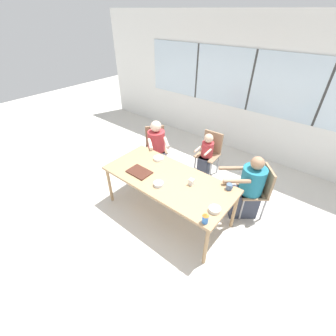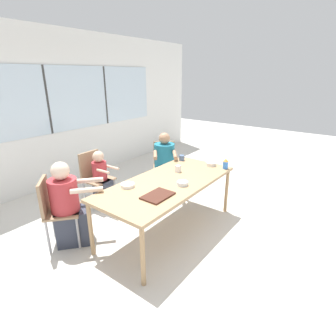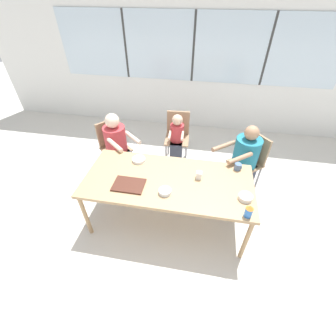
% 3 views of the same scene
% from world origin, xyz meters
% --- Properties ---
extents(ground_plane, '(16.00, 16.00, 0.00)m').
position_xyz_m(ground_plane, '(0.00, 0.00, 0.00)').
color(ground_plane, beige).
extents(wall_back_with_windows, '(8.40, 0.08, 2.80)m').
position_xyz_m(wall_back_with_windows, '(0.00, 2.68, 1.42)').
color(wall_back_with_windows, silver).
rests_on(wall_back_with_windows, ground_plane).
extents(dining_table, '(2.00, 0.91, 0.73)m').
position_xyz_m(dining_table, '(0.00, 0.00, 0.67)').
color(dining_table, tan).
rests_on(dining_table, ground_plane).
extents(chair_for_woman_green_shirt, '(0.56, 0.56, 0.88)m').
position_xyz_m(chair_for_woman_green_shirt, '(1.08, 0.90, 0.53)').
color(chair_for_woman_green_shirt, '#937556').
rests_on(chair_for_woman_green_shirt, ground_plane).
extents(chair_for_man_blue_shirt, '(0.56, 0.56, 0.88)m').
position_xyz_m(chair_for_man_blue_shirt, '(-1.07, 0.91, 0.53)').
color(chair_for_man_blue_shirt, '#937556').
rests_on(chair_for_man_blue_shirt, ground_plane).
extents(chair_for_toddler, '(0.42, 0.42, 0.88)m').
position_xyz_m(chair_for_toddler, '(-0.09, 1.41, 0.53)').
color(chair_for_toddler, '#937556').
rests_on(chair_for_toddler, ground_plane).
extents(person_woman_green_shirt, '(0.72, 0.68, 1.08)m').
position_xyz_m(person_woman_green_shirt, '(0.95, 0.79, 0.48)').
color(person_woman_green_shirt, '#333847').
rests_on(person_woman_green_shirt, ground_plane).
extents(person_man_blue_shirt, '(0.67, 0.64, 1.08)m').
position_xyz_m(person_man_blue_shirt, '(-0.94, 0.80, 0.48)').
color(person_man_blue_shirt, '#333847').
rests_on(person_man_blue_shirt, ground_plane).
extents(person_toddler, '(0.26, 0.43, 0.92)m').
position_xyz_m(person_toddler, '(-0.08, 1.25, 0.43)').
color(person_toddler, '#333847').
rests_on(person_toddler, ground_plane).
extents(food_tray_dark, '(0.36, 0.25, 0.02)m').
position_xyz_m(food_tray_dark, '(-0.43, -0.18, 0.74)').
color(food_tray_dark, '#472319').
rests_on(food_tray_dark, dining_table).
extents(coffee_mug, '(0.09, 0.08, 0.09)m').
position_xyz_m(coffee_mug, '(0.82, 0.34, 0.77)').
color(coffee_mug, slate).
rests_on(coffee_mug, dining_table).
extents(sippy_cup, '(0.08, 0.08, 0.15)m').
position_xyz_m(sippy_cup, '(0.88, -0.38, 0.80)').
color(sippy_cup, blue).
rests_on(sippy_cup, dining_table).
extents(milk_carton_small, '(0.06, 0.06, 0.09)m').
position_xyz_m(milk_carton_small, '(0.36, 0.09, 0.77)').
color(milk_carton_small, silver).
rests_on(milk_carton_small, dining_table).
extents(bowl_white_shallow, '(0.15, 0.15, 0.05)m').
position_xyz_m(bowl_white_shallow, '(0.87, -0.15, 0.75)').
color(bowl_white_shallow, silver).
rests_on(bowl_white_shallow, dining_table).
extents(bowl_cereal, '(0.17, 0.17, 0.04)m').
position_xyz_m(bowl_cereal, '(-0.44, 0.29, 0.75)').
color(bowl_cereal, white).
rests_on(bowl_cereal, dining_table).
extents(bowl_fruit, '(0.14, 0.14, 0.05)m').
position_xyz_m(bowl_fruit, '(0.01, -0.22, 0.75)').
color(bowl_fruit, silver).
rests_on(bowl_fruit, dining_table).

